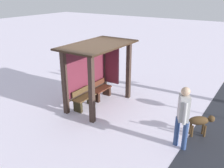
# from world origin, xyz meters

# --- Properties ---
(ground_plane) EXTENTS (60.00, 60.00, 0.00)m
(ground_plane) POSITION_xyz_m (0.00, 0.00, 0.00)
(ground_plane) COLOR silver
(bus_shelter) EXTENTS (2.90, 1.70, 2.36)m
(bus_shelter) POSITION_xyz_m (0.11, 0.22, 1.60)
(bus_shelter) COLOR #352721
(bus_shelter) RESTS_ON ground
(bench_left_inside) EXTENTS (0.96, 0.39, 0.73)m
(bench_left_inside) POSITION_xyz_m (-0.53, 0.31, 0.32)
(bench_left_inside) COLOR #4F3920
(bench_left_inside) RESTS_ON ground
(bench_center_inside) EXTENTS (0.96, 0.41, 0.71)m
(bench_center_inside) POSITION_xyz_m (0.53, 0.31, 0.31)
(bench_center_inside) COLOR #50271A
(bench_center_inside) RESTS_ON ground
(person_walking) EXTENTS (0.59, 0.44, 1.81)m
(person_walking) POSITION_xyz_m (-0.96, -3.49, 1.07)
(person_walking) COLOR #B3B2B2
(person_walking) RESTS_ON ground
(dog) EXTENTS (0.58, 0.77, 0.67)m
(dog) POSITION_xyz_m (-0.07, -3.79, 0.48)
(dog) COLOR #49331C
(dog) RESTS_ON ground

